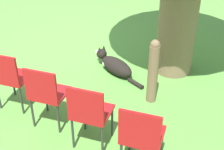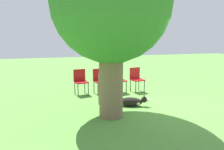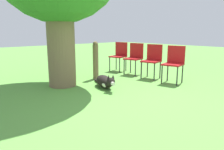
{
  "view_description": "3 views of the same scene",
  "coord_description": "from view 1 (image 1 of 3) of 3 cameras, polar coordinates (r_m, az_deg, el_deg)",
  "views": [
    {
      "loc": [
        4.3,
        3.0,
        2.8
      ],
      "look_at": [
        1.29,
        1.2,
        0.64
      ],
      "focal_mm": 50.0,
      "sensor_mm": 36.0,
      "label": 1
    },
    {
      "loc": [
        -5.66,
        2.89,
        2.16
      ],
      "look_at": [
        -0.34,
        1.46,
        1.12
      ],
      "focal_mm": 35.0,
      "sensor_mm": 36.0,
      "label": 2
    },
    {
      "loc": [
        -2.77,
        -3.02,
        1.27
      ],
      "look_at": [
        0.42,
        0.55,
        0.3
      ],
      "focal_mm": 35.0,
      "sensor_mm": 36.0,
      "label": 3
    }
  ],
  "objects": [
    {
      "name": "dog",
      "position": [
        5.35,
        0.43,
        1.84
      ],
      "size": [
        0.5,
        1.15,
        0.37
      ],
      "rotation": [
        0.0,
        0.0,
        4.37
      ],
      "color": "black",
      "rests_on": "ground_plane"
    },
    {
      "name": "red_chair_1",
      "position": [
        4.06,
        -11.9,
        -3.06
      ],
      "size": [
        0.5,
        0.52,
        0.91
      ],
      "rotation": [
        0.0,
        0.0,
        3.35
      ],
      "color": "#B21419",
      "rests_on": "ground_plane"
    },
    {
      "name": "ground_plane",
      "position": [
        5.94,
        -3.53,
        3.48
      ],
      "size": [
        30.0,
        30.0,
        0.0
      ],
      "primitive_type": "plane",
      "color": "#56933D"
    },
    {
      "name": "fence_post",
      "position": [
        4.49,
        7.51,
        0.67
      ],
      "size": [
        0.15,
        0.15,
        1.0
      ],
      "color": "brown",
      "rests_on": "ground_plane"
    },
    {
      "name": "red_chair_0",
      "position": [
        4.52,
        -18.14,
        -0.12
      ],
      "size": [
        0.5,
        0.52,
        0.91
      ],
      "rotation": [
        0.0,
        0.0,
        3.35
      ],
      "color": "#B21419",
      "rests_on": "ground_plane"
    },
    {
      "name": "red_chair_3",
      "position": [
        3.36,
        5.4,
        -10.82
      ],
      "size": [
        0.5,
        0.52,
        0.91
      ],
      "rotation": [
        0.0,
        0.0,
        3.35
      ],
      "color": "#B21419",
      "rests_on": "ground_plane"
    },
    {
      "name": "red_chair_2",
      "position": [
        3.66,
        -4.13,
        -6.66
      ],
      "size": [
        0.5,
        0.52,
        0.91
      ],
      "rotation": [
        0.0,
        0.0,
        3.35
      ],
      "color": "#B21419",
      "rests_on": "ground_plane"
    }
  ]
}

